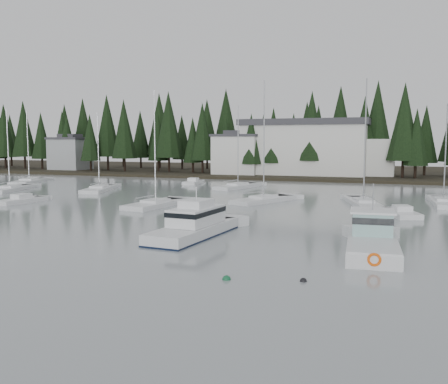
{
  "coord_description": "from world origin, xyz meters",
  "views": [
    {
      "loc": [
        13.71,
        -16.91,
        7.12
      ],
      "look_at": [
        -1.62,
        25.52,
        2.5
      ],
      "focal_mm": 40.0,
      "sensor_mm": 36.0,
      "label": 1
    }
  ],
  "objects_px": {
    "house_far_west": "(70,153)",
    "sailboat_2": "(264,201)",
    "sailboat_3": "(29,182)",
    "lobster_boat_teal": "(372,243)",
    "sailboat_7": "(99,190)",
    "sailboat_0": "(238,187)",
    "sailboat_10": "(443,204)",
    "harbor_inn": "(315,148)",
    "house_west": "(238,153)",
    "runabout_1": "(402,215)",
    "runabout_3": "(193,183)",
    "sailboat_4": "(156,206)",
    "sailboat_8": "(363,205)",
    "cabin_cruiser_center": "(194,228)",
    "sailboat_5": "(10,190)",
    "runabout_0": "(22,202)"
  },
  "relations": [
    {
      "from": "sailboat_3",
      "to": "sailboat_5",
      "type": "bearing_deg",
      "value": -168.77
    },
    {
      "from": "house_far_west",
      "to": "cabin_cruiser_center",
      "type": "relative_size",
      "value": 0.84
    },
    {
      "from": "sailboat_7",
      "to": "runabout_1",
      "type": "distance_m",
      "value": 42.67
    },
    {
      "from": "sailboat_10",
      "to": "runabout_3",
      "type": "bearing_deg",
      "value": 63.73
    },
    {
      "from": "cabin_cruiser_center",
      "to": "sailboat_2",
      "type": "bearing_deg",
      "value": 6.72
    },
    {
      "from": "runabout_1",
      "to": "sailboat_0",
      "type": "bearing_deg",
      "value": 28.14
    },
    {
      "from": "house_far_west",
      "to": "sailboat_2",
      "type": "relative_size",
      "value": 0.58
    },
    {
      "from": "sailboat_2",
      "to": "harbor_inn",
      "type": "bearing_deg",
      "value": 25.04
    },
    {
      "from": "sailboat_7",
      "to": "runabout_0",
      "type": "bearing_deg",
      "value": 161.16
    },
    {
      "from": "house_far_west",
      "to": "harbor_inn",
      "type": "height_order",
      "value": "harbor_inn"
    },
    {
      "from": "house_far_west",
      "to": "runabout_1",
      "type": "relative_size",
      "value": 1.49
    },
    {
      "from": "runabout_3",
      "to": "runabout_1",
      "type": "bearing_deg",
      "value": -132.61
    },
    {
      "from": "harbor_inn",
      "to": "sailboat_5",
      "type": "relative_size",
      "value": 2.41
    },
    {
      "from": "lobster_boat_teal",
      "to": "sailboat_0",
      "type": "distance_m",
      "value": 44.69
    },
    {
      "from": "harbor_inn",
      "to": "lobster_boat_teal",
      "type": "xyz_separation_m",
      "value": [
        14.92,
        -66.27,
        -5.19
      ]
    },
    {
      "from": "house_west",
      "to": "runabout_1",
      "type": "distance_m",
      "value": 55.98
    },
    {
      "from": "lobster_boat_teal",
      "to": "runabout_0",
      "type": "distance_m",
      "value": 41.94
    },
    {
      "from": "house_west",
      "to": "harbor_inn",
      "type": "relative_size",
      "value": 0.32
    },
    {
      "from": "sailboat_2",
      "to": "runabout_1",
      "type": "xyz_separation_m",
      "value": [
        15.39,
        -6.31,
        0.05
      ]
    },
    {
      "from": "house_west",
      "to": "house_far_west",
      "type": "xyz_separation_m",
      "value": [
        -42.0,
        2.0,
        -0.25
      ]
    },
    {
      "from": "cabin_cruiser_center",
      "to": "sailboat_5",
      "type": "bearing_deg",
      "value": 64.24
    },
    {
      "from": "house_far_west",
      "to": "sailboat_3",
      "type": "height_order",
      "value": "sailboat_3"
    },
    {
      "from": "sailboat_10",
      "to": "house_far_west",
      "type": "bearing_deg",
      "value": 60.64
    },
    {
      "from": "house_west",
      "to": "sailboat_2",
      "type": "xyz_separation_m",
      "value": [
        16.31,
        -39.6,
        -4.57
      ]
    },
    {
      "from": "house_far_west",
      "to": "sailboat_0",
      "type": "xyz_separation_m",
      "value": [
        49.99,
        -26.02,
        -4.34
      ]
    },
    {
      "from": "sailboat_0",
      "to": "sailboat_10",
      "type": "distance_m",
      "value": 30.14
    },
    {
      "from": "house_west",
      "to": "sailboat_10",
      "type": "bearing_deg",
      "value": -44.23
    },
    {
      "from": "sailboat_8",
      "to": "runabout_1",
      "type": "bearing_deg",
      "value": -165.75
    },
    {
      "from": "sailboat_4",
      "to": "sailboat_5",
      "type": "relative_size",
      "value": 1.07
    },
    {
      "from": "runabout_1",
      "to": "runabout_3",
      "type": "distance_m",
      "value": 42.09
    },
    {
      "from": "sailboat_0",
      "to": "sailboat_10",
      "type": "xyz_separation_m",
      "value": [
        28.04,
        -11.06,
        -0.0
      ]
    },
    {
      "from": "lobster_boat_teal",
      "to": "sailboat_7",
      "type": "xyz_separation_m",
      "value": [
        -39.46,
        28.13,
        -0.53
      ]
    },
    {
      "from": "lobster_boat_teal",
      "to": "runabout_3",
      "type": "relative_size",
      "value": 1.74
    },
    {
      "from": "harbor_inn",
      "to": "runabout_3",
      "type": "relative_size",
      "value": 5.67
    },
    {
      "from": "house_far_west",
      "to": "sailboat_2",
      "type": "distance_m",
      "value": 71.76
    },
    {
      "from": "harbor_inn",
      "to": "sailboat_7",
      "type": "height_order",
      "value": "harbor_inn"
    },
    {
      "from": "lobster_boat_teal",
      "to": "runabout_3",
      "type": "xyz_separation_m",
      "value": [
        -31.24,
        43.17,
        -0.45
      ]
    },
    {
      "from": "sailboat_5",
      "to": "sailboat_10",
      "type": "distance_m",
      "value": 57.9
    },
    {
      "from": "sailboat_0",
      "to": "runabout_1",
      "type": "distance_m",
      "value": 32.27
    },
    {
      "from": "house_west",
      "to": "cabin_cruiser_center",
      "type": "distance_m",
      "value": 64.4
    },
    {
      "from": "harbor_inn",
      "to": "sailboat_7",
      "type": "relative_size",
      "value": 2.52
    },
    {
      "from": "sailboat_3",
      "to": "sailboat_4",
      "type": "bearing_deg",
      "value": -139.43
    },
    {
      "from": "lobster_boat_teal",
      "to": "sailboat_10",
      "type": "height_order",
      "value": "sailboat_10"
    },
    {
      "from": "sailboat_5",
      "to": "sailboat_0",
      "type": "bearing_deg",
      "value": -78.64
    },
    {
      "from": "runabout_1",
      "to": "runabout_3",
      "type": "height_order",
      "value": "same"
    },
    {
      "from": "sailboat_4",
      "to": "sailboat_8",
      "type": "xyz_separation_m",
      "value": [
        21.36,
        8.45,
        0.01
      ]
    },
    {
      "from": "sailboat_2",
      "to": "sailboat_3",
      "type": "xyz_separation_m",
      "value": [
        -45.11,
        12.6,
        -0.02
      ]
    },
    {
      "from": "runabout_3",
      "to": "sailboat_7",
      "type": "bearing_deg",
      "value": 147.16
    },
    {
      "from": "sailboat_2",
      "to": "runabout_0",
      "type": "distance_m",
      "value": 28.16
    },
    {
      "from": "harbor_inn",
      "to": "sailboat_4",
      "type": "distance_m",
      "value": 51.93
    }
  ]
}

